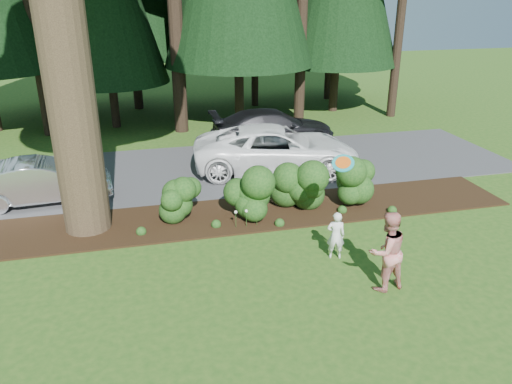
{
  "coord_description": "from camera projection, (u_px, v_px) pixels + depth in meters",
  "views": [
    {
      "loc": [
        -3.03,
        -9.9,
        6.25
      ],
      "look_at": [
        -0.16,
        1.84,
        1.3
      ],
      "focal_mm": 35.0,
      "sensor_mm": 36.0,
      "label": 1
    }
  ],
  "objects": [
    {
      "name": "car_dark_suv",
      "position": [
        273.0,
        128.0,
        21.0
      ],
      "size": [
        5.25,
        2.16,
        1.52
      ],
      "primitive_type": "imported",
      "rotation": [
        0.0,
        0.0,
        1.57
      ],
      "color": "black",
      "rests_on": "driveway"
    },
    {
      "name": "child",
      "position": [
        336.0,
        235.0,
        12.25
      ],
      "size": [
        0.51,
        0.41,
        1.24
      ],
      "primitive_type": "imported",
      "rotation": [
        0.0,
        0.0,
        2.87
      ],
      "color": "white",
      "rests_on": "ground"
    },
    {
      "name": "ground",
      "position": [
        281.0,
        270.0,
        11.93
      ],
      "size": [
        80.0,
        80.0,
        0.0
      ],
      "primitive_type": "plane",
      "color": "#234C15",
      "rests_on": "ground"
    },
    {
      "name": "driveway",
      "position": [
        224.0,
        168.0,
        18.67
      ],
      "size": [
        22.0,
        6.0,
        0.03
      ],
      "primitive_type": "cube",
      "color": "#38383A",
      "rests_on": "ground"
    },
    {
      "name": "mulch_bed",
      "position": [
        250.0,
        214.0,
        14.84
      ],
      "size": [
        16.0,
        2.5,
        0.05
      ],
      "primitive_type": "cube",
      "color": "black",
      "rests_on": "ground"
    },
    {
      "name": "adult",
      "position": [
        387.0,
        251.0,
        10.88
      ],
      "size": [
        1.01,
        0.84,
        1.86
      ],
      "primitive_type": "imported",
      "rotation": [
        0.0,
        0.0,
        3.31
      ],
      "color": "red",
      "rests_on": "ground"
    },
    {
      "name": "car_silver_wagon",
      "position": [
        42.0,
        181.0,
        15.45
      ],
      "size": [
        4.22,
        1.79,
        1.36
      ],
      "primitive_type": "imported",
      "rotation": [
        0.0,
        0.0,
        1.66
      ],
      "color": "silver",
      "rests_on": "driveway"
    },
    {
      "name": "car_white_suv",
      "position": [
        276.0,
        149.0,
        18.02
      ],
      "size": [
        6.33,
        3.77,
        1.65
      ],
      "primitive_type": "imported",
      "rotation": [
        0.0,
        0.0,
        1.39
      ],
      "color": "white",
      "rests_on": "driveway"
    },
    {
      "name": "frisbee",
      "position": [
        343.0,
        163.0,
        11.83
      ],
      "size": [
        0.59,
        0.48,
        0.43
      ],
      "color": "teal",
      "rests_on": "ground"
    },
    {
      "name": "lily_cluster",
      "position": [
        246.0,
        212.0,
        13.84
      ],
      "size": [
        0.69,
        0.09,
        0.57
      ],
      "color": "#113811",
      "rests_on": "ground"
    },
    {
      "name": "shrub_row",
      "position": [
        276.0,
        188.0,
        14.62
      ],
      "size": [
        6.53,
        1.6,
        1.61
      ],
      "color": "#113811",
      "rests_on": "ground"
    }
  ]
}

